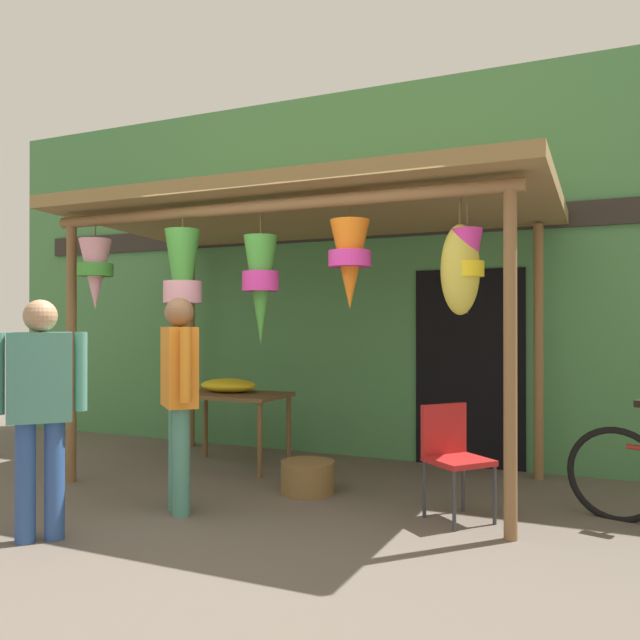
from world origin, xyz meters
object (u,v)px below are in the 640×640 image
(folding_chair, at_px, (452,451))
(display_table, at_px, (231,402))
(shopper_by_bananas, at_px, (179,386))
(flower_heap_on_table, at_px, (229,385))
(wicker_basket_by_table, at_px, (308,477))
(vendor_in_orange, at_px, (40,399))

(folding_chair, bearing_deg, display_table, 161.84)
(display_table, distance_m, shopper_by_bananas, 1.64)
(flower_heap_on_table, height_order, folding_chair, flower_heap_on_table)
(flower_heap_on_table, relative_size, wicker_basket_by_table, 1.30)
(wicker_basket_by_table, distance_m, shopper_by_bananas, 1.40)
(wicker_basket_by_table, relative_size, vendor_in_orange, 0.29)
(folding_chair, relative_size, wicker_basket_by_table, 1.82)
(flower_heap_on_table, bearing_deg, shopper_by_bananas, -70.98)
(shopper_by_bananas, bearing_deg, flower_heap_on_table, 109.02)
(display_table, bearing_deg, shopper_by_bananas, -72.01)
(vendor_in_orange, bearing_deg, display_table, 90.91)
(display_table, xyz_separation_m, shopper_by_bananas, (0.50, -1.53, 0.32))
(vendor_in_orange, height_order, shopper_by_bananas, shopper_by_bananas)
(flower_heap_on_table, relative_size, vendor_in_orange, 0.37)
(flower_heap_on_table, bearing_deg, vendor_in_orange, -88.10)
(folding_chair, relative_size, vendor_in_orange, 0.52)
(wicker_basket_by_table, relative_size, shopper_by_bananas, 0.28)
(vendor_in_orange, relative_size, shopper_by_bananas, 0.98)
(flower_heap_on_table, bearing_deg, wicker_basket_by_table, -28.35)
(folding_chair, distance_m, wicker_basket_by_table, 1.35)
(folding_chair, bearing_deg, wicker_basket_by_table, 171.55)
(folding_chair, xyz_separation_m, vendor_in_orange, (-2.40, -1.64, 0.45))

